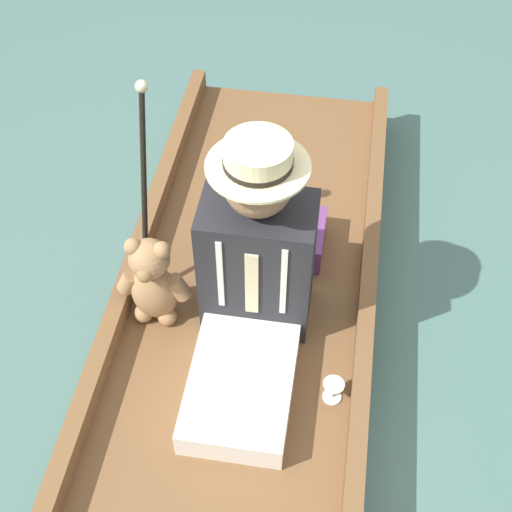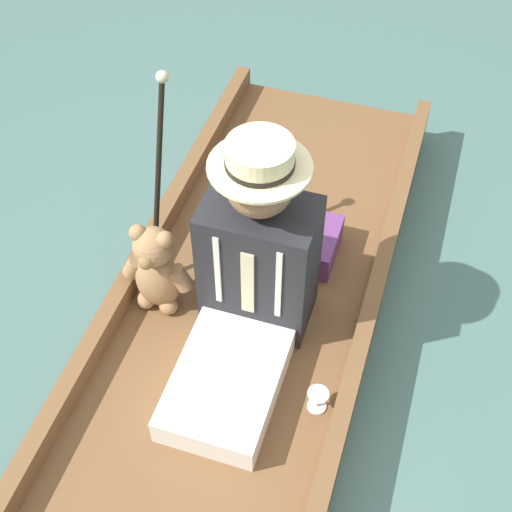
% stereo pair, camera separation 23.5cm
% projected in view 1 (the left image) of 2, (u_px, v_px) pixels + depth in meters
% --- Properties ---
extents(ground_plane, '(16.00, 16.00, 0.00)m').
position_uv_depth(ground_plane, '(240.00, 354.00, 2.67)').
color(ground_plane, '#476B66').
extents(punt_boat, '(0.95, 2.88, 0.23)m').
position_uv_depth(punt_boat, '(239.00, 342.00, 2.61)').
color(punt_boat, brown).
rests_on(punt_boat, ground_plane).
extents(seat_cushion, '(0.37, 0.26, 0.12)m').
position_uv_depth(seat_cushion, '(277.00, 235.00, 2.80)').
color(seat_cushion, '#6B3875').
rests_on(seat_cushion, punt_boat).
extents(seated_person, '(0.38, 0.76, 0.80)m').
position_uv_depth(seated_person, '(254.00, 276.00, 2.36)').
color(seated_person, white).
rests_on(seated_person, punt_boat).
extents(teddy_bear, '(0.27, 0.16, 0.39)m').
position_uv_depth(teddy_bear, '(153.00, 282.00, 2.49)').
color(teddy_bear, '#9E754C').
rests_on(teddy_bear, punt_boat).
extents(wine_glass, '(0.07, 0.07, 0.09)m').
position_uv_depth(wine_glass, '(333.00, 388.00, 2.35)').
color(wine_glass, silver).
rests_on(wine_glass, punt_boat).
extents(walking_cane, '(0.04, 0.31, 0.77)m').
position_uv_depth(walking_cane, '(144.00, 176.00, 2.45)').
color(walking_cane, black).
rests_on(walking_cane, punt_boat).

